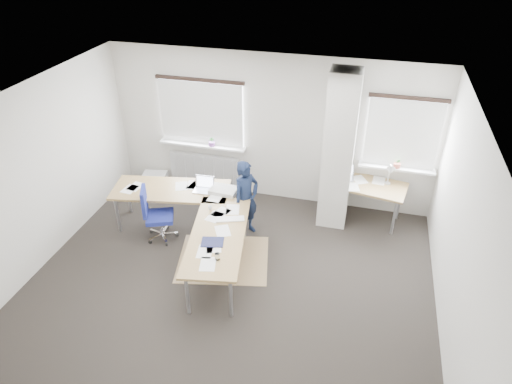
% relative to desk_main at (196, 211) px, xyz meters
% --- Properties ---
extents(ground, '(6.00, 6.00, 0.00)m').
position_rel_desk_main_xyz_m(ground, '(0.78, -0.64, -0.69)').
color(ground, black).
rests_on(ground, ground).
extents(room_shell, '(6.04, 5.04, 2.82)m').
position_rel_desk_main_xyz_m(room_shell, '(0.97, -0.19, 1.05)').
color(room_shell, beige).
rests_on(room_shell, ground).
extents(floor_mat, '(1.65, 1.48, 0.01)m').
position_rel_desk_main_xyz_m(floor_mat, '(0.52, -0.23, -0.69)').
color(floor_mat, '#9C7E55').
rests_on(floor_mat, ground).
extents(white_crate, '(0.52, 0.41, 0.28)m').
position_rel_desk_main_xyz_m(white_crate, '(-1.54, 1.61, -0.55)').
color(white_crate, white).
rests_on(white_crate, ground).
extents(desk_main, '(2.81, 2.63, 0.96)m').
position_rel_desk_main_xyz_m(desk_main, '(0.00, 0.00, 0.00)').
color(desk_main, olive).
rests_on(desk_main, ground).
extents(desk_side, '(1.50, 0.93, 1.22)m').
position_rel_desk_main_xyz_m(desk_side, '(2.60, 1.51, -0.01)').
color(desk_side, olive).
rests_on(desk_side, ground).
extents(task_chair, '(0.59, 0.57, 1.00)m').
position_rel_desk_main_xyz_m(task_chair, '(-0.71, 0.03, -0.41)').
color(task_chair, navy).
rests_on(task_chair, ground).
extents(person, '(0.55, 0.61, 1.39)m').
position_rel_desk_main_xyz_m(person, '(0.68, 0.56, 0.00)').
color(person, '#101931').
rests_on(person, ground).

